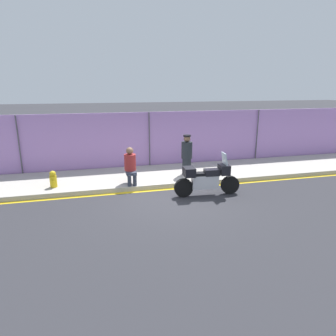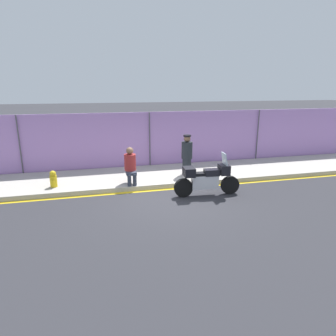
# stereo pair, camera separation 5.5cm
# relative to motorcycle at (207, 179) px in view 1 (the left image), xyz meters

# --- Properties ---
(ground_plane) EXTENTS (120.00, 120.00, 0.00)m
(ground_plane) POSITION_rel_motorcycle_xyz_m (-1.25, -0.01, -0.60)
(ground_plane) COLOR #2D2D33
(sidewalk) EXTENTS (39.98, 2.86, 0.17)m
(sidewalk) POSITION_rel_motorcycle_xyz_m (-1.25, 2.45, -0.52)
(sidewalk) COLOR #ADA89E
(sidewalk) RESTS_ON ground_plane
(curb_paint_stripe) EXTENTS (39.98, 0.18, 0.01)m
(curb_paint_stripe) POSITION_rel_motorcycle_xyz_m (-1.25, 0.93, -0.60)
(curb_paint_stripe) COLOR gold
(curb_paint_stripe) RESTS_ON ground_plane
(storefront_fence) EXTENTS (37.98, 0.17, 2.57)m
(storefront_fence) POSITION_rel_motorcycle_xyz_m (-1.25, 3.97, 0.68)
(storefront_fence) COLOR #AD7FC6
(storefront_fence) RESTS_ON ground_plane
(motorcycle) EXTENTS (2.33, 0.59, 1.49)m
(motorcycle) POSITION_rel_motorcycle_xyz_m (0.00, 0.00, 0.00)
(motorcycle) COLOR black
(motorcycle) RESTS_ON ground_plane
(officer_standing) EXTENTS (0.44, 0.44, 1.64)m
(officer_standing) POSITION_rel_motorcycle_xyz_m (-0.07, 2.06, 0.39)
(officer_standing) COLOR #1E2328
(officer_standing) RESTS_ON sidewalk
(person_seated_on_curb) EXTENTS (0.43, 0.71, 1.35)m
(person_seated_on_curb) POSITION_rel_motorcycle_xyz_m (-2.43, 1.50, 0.31)
(person_seated_on_curb) COLOR #2D3342
(person_seated_on_curb) RESTS_ON sidewalk
(fire_hydrant) EXTENTS (0.25, 0.31, 0.60)m
(fire_hydrant) POSITION_rel_motorcycle_xyz_m (-5.18, 1.71, -0.14)
(fire_hydrant) COLOR gold
(fire_hydrant) RESTS_ON sidewalk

